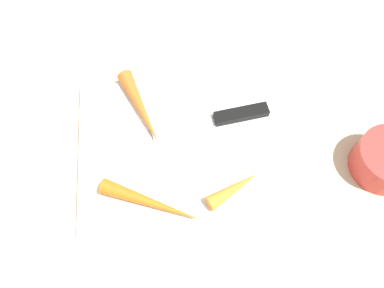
{
  "coord_description": "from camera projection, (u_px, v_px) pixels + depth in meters",
  "views": [
    {
      "loc": [
        -0.03,
        -0.27,
        0.57
      ],
      "look_at": [
        0.0,
        0.0,
        0.01
      ],
      "focal_mm": 36.43,
      "sensor_mm": 36.0,
      "label": 1
    }
  ],
  "objects": [
    {
      "name": "carrot_shortest",
      "position": [
        234.0,
        189.0,
        0.58
      ],
      "size": [
        0.09,
        0.06,
        0.02
      ],
      "primitive_type": "cone",
      "rotation": [
        0.0,
        1.57,
        0.47
      ],
      "color": "orange",
      "rests_on": "cutting_board"
    },
    {
      "name": "carrot_medium",
      "position": [
        141.0,
        108.0,
        0.63
      ],
      "size": [
        0.07,
        0.14,
        0.03
      ],
      "primitive_type": "cone",
      "rotation": [
        0.0,
        1.57,
        5.06
      ],
      "color": "orange",
      "rests_on": "cutting_board"
    },
    {
      "name": "cutting_board",
      "position": [
        192.0,
        146.0,
        0.63
      ],
      "size": [
        0.36,
        0.26,
        0.01
      ],
      "primitive_type": "cube",
      "color": "white",
      "rests_on": "ground_plane"
    },
    {
      "name": "knife",
      "position": [
        233.0,
        116.0,
        0.64
      ],
      "size": [
        0.2,
        0.04,
        0.01
      ],
      "rotation": [
        0.0,
        0.0,
        3.27
      ],
      "color": "#B7B7BC",
      "rests_on": "cutting_board"
    },
    {
      "name": "carrot_longest",
      "position": [
        152.0,
        203.0,
        0.57
      ],
      "size": [
        0.15,
        0.09,
        0.02
      ],
      "primitive_type": "cone",
      "rotation": [
        0.0,
        1.57,
        5.84
      ],
      "color": "orange",
      "rests_on": "cutting_board"
    },
    {
      "name": "ground_plane",
      "position": [
        192.0,
        147.0,
        0.63
      ],
      "size": [
        1.4,
        1.4,
        0.0
      ],
      "primitive_type": "plane",
      "color": "#C6B793"
    }
  ]
}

